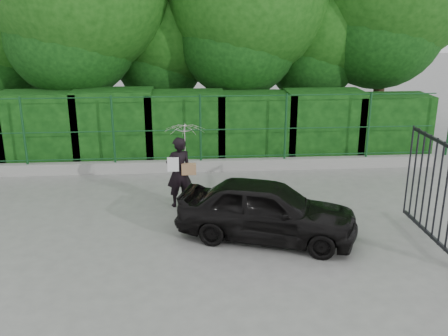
{
  "coord_description": "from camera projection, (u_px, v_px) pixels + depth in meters",
  "views": [
    {
      "loc": [
        0.04,
        -8.48,
        4.26
      ],
      "look_at": [
        0.79,
        1.3,
        1.1
      ],
      "focal_mm": 40.0,
      "sensor_mm": 36.0,
      "label": 1
    }
  ],
  "objects": [
    {
      "name": "fence",
      "position": [
        194.0,
        128.0,
        13.27
      ],
      "size": [
        14.13,
        0.06,
        1.8
      ],
      "color": "#12421E",
      "rests_on": "kerb"
    },
    {
      "name": "woman",
      "position": [
        183.0,
        153.0,
        10.92
      ],
      "size": [
        0.94,
        0.91,
        1.88
      ],
      "color": "black",
      "rests_on": "ground"
    },
    {
      "name": "ground",
      "position": [
        188.0,
        246.0,
        9.35
      ],
      "size": [
        80.0,
        80.0,
        0.0
      ],
      "primitive_type": "plane",
      "color": "gray"
    },
    {
      "name": "hedge",
      "position": [
        185.0,
        128.0,
        14.27
      ],
      "size": [
        14.2,
        1.2,
        2.09
      ],
      "color": "black",
      "rests_on": "ground"
    },
    {
      "name": "kerb",
      "position": [
        186.0,
        166.0,
        13.58
      ],
      "size": [
        14.0,
        0.25,
        0.3
      ],
      "primitive_type": "cube",
      "color": "#9E9E99",
      "rests_on": "ground"
    },
    {
      "name": "car",
      "position": [
        267.0,
        210.0,
        9.52
      ],
      "size": [
        3.68,
        2.44,
        1.16
      ],
      "primitive_type": "imported",
      "rotation": [
        0.0,
        0.0,
        1.23
      ],
      "color": "black",
      "rests_on": "ground"
    }
  ]
}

